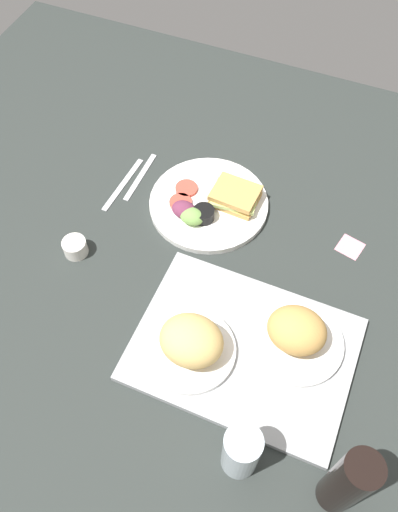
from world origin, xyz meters
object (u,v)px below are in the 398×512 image
Objects in this scene: serving_tray at (243,349)px; bread_plate_far at (191,343)px; plate_with_salad at (211,203)px; drinking_glass at (241,452)px; knife at (123,184)px; sticky_note at (350,247)px; bread_plate_near at (297,334)px; espresso_cup at (75,247)px; fork at (140,176)px; soda_bottle at (348,482)px.

serving_tray is 12.11cm from bread_plate_far.
drinking_glass is (-27.25, 54.13, 5.27)cm from plate_with_salad.
plate_with_salad is 23.75cm from knife.
bread_plate_far reaches higher than serving_tray.
bread_plate_far is 50.54cm from knife.
plate_with_salad is 5.28× the size of sticky_note.
bread_plate_near is 41.09cm from plate_with_salad.
drinking_glass is (-6.72, 21.10, 6.14)cm from serving_tray.
espresso_cup is at bearing -21.19° from bread_plate_far.
serving_tray is 2.65× the size of fork.
drinking_glass is 74.41cm from fork.
serving_tray reaches higher than knife.
fork is (50.57, -30.31, -5.31)cm from bread_plate_near.
knife is (3.00, 4.00, 0.00)cm from fork.
soda_bottle is at bearing 50.14° from fork.
bread_plate_near is at bearing -95.80° from drinking_glass.
bread_plate_far is 1.00× the size of knife.
drinking_glass reaches higher than bread_plate_far.
bread_plate_near is 3.42× the size of sticky_note.
espresso_cup is 22.95cm from knife.
knife is (53.57, -26.31, -5.31)cm from bread_plate_near.
soda_bottle is at bearing 157.56° from espresso_cup.
soda_bottle reaches higher than knife.
plate_with_salad is at bearing 2.50° from sticky_note.
serving_tray is at bearing -39.27° from soda_bottle.
knife is at bearing -36.86° from soda_bottle.
serving_tray is at bearing 28.70° from bread_plate_near.
bread_plate_near is 1.38× the size of drinking_glass.
plate_with_salad is 2.13× the size of drinking_glass.
fork is 5.00cm from knife.
fork is at bearing -30.94° from bread_plate_near.
bread_plate_near is 0.84× the size of soda_bottle.
serving_tray is at bearing 67.07° from sticky_note.
bread_plate_far is (9.70, 5.05, 5.22)cm from serving_tray.
bread_plate_far is at bearing 27.52° from serving_tray.
espresso_cup is 0.29× the size of knife.
soda_bottle is 1.33× the size of fork.
plate_with_salad is (10.83, -38.09, -4.35)cm from bread_plate_far.
soda_bottle is 75.69cm from espresso_cup.
drinking_glass is 73.46cm from knife.
serving_tray is 54.34cm from fork.
bread_plate_far is 22.97cm from drinking_glass.
bread_plate_far is 37.91cm from espresso_cup.
sticky_note is at bearing -98.09° from drinking_glass.
fork and knife have the same top height.
serving_tray reaches higher than fork.
bread_plate_far is 3.39× the size of sticky_note.
espresso_cup is at bearing -7.43° from fork.
serving_tray is at bearing 121.85° from plate_with_salad.
bread_plate_far reaches higher than sticky_note.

